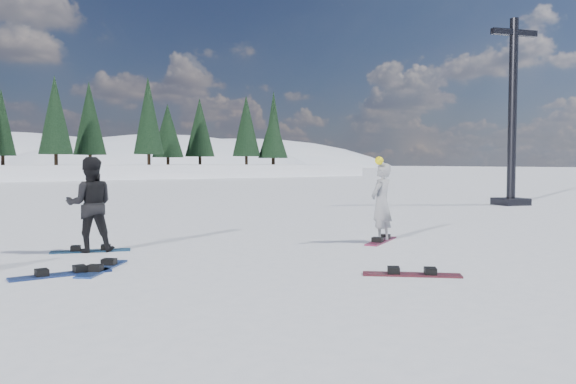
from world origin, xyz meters
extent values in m
plane|color=white|center=(0.00, 0.00, 0.00)|extent=(420.00, 420.00, 0.00)
ellipsoid|color=white|center=(110.00, 185.00, -13.86)|extent=(156.00, 120.00, 50.40)
ellipsoid|color=white|center=(60.00, 150.00, -12.38)|extent=(117.00, 90.00, 45.00)
cone|color=black|center=(2.24, 55.00, 5.25)|extent=(3.20, 3.20, 7.50)
cone|color=black|center=(6.71, 55.00, 5.25)|extent=(3.20, 3.20, 7.50)
cone|color=black|center=(11.18, 55.00, 5.25)|extent=(3.20, 3.20, 7.50)
cone|color=black|center=(15.65, 55.00, 5.25)|extent=(3.20, 3.20, 7.50)
cone|color=black|center=(20.12, 55.00, 5.25)|extent=(3.20, 3.20, 7.50)
cone|color=black|center=(24.59, 55.00, 5.25)|extent=(3.20, 3.20, 7.50)
cone|color=black|center=(29.06, 55.00, 5.25)|extent=(3.20, 3.20, 7.50)
cone|color=black|center=(33.53, 55.00, 5.25)|extent=(3.20, 3.20, 7.50)
cone|color=black|center=(38.00, 55.00, 5.25)|extent=(3.20, 3.20, 7.50)
cylinder|color=black|center=(13.76, 5.34, 3.81)|extent=(0.34, 0.34, 7.62)
cube|color=black|center=(13.76, 5.34, 7.05)|extent=(2.06, 0.90, 0.24)
cube|color=black|center=(13.76, 5.34, 0.14)|extent=(1.45, 1.45, 0.29)
imported|color=#AAABB0|center=(1.68, 0.65, 0.87)|extent=(0.73, 0.59, 1.74)
sphere|color=#FFE80D|center=(1.48, 0.53, 1.79)|extent=(0.18, 0.18, 0.18)
imported|color=black|center=(-3.98, 2.94, 0.93)|extent=(1.07, 0.93, 1.86)
cube|color=#942048|center=(1.68, 0.65, 0.01)|extent=(1.45, 0.96, 0.03)
cube|color=#185485|center=(-3.98, 2.94, 0.01)|extent=(1.50, 0.78, 0.03)
cube|color=navy|center=(-5.04, 0.83, 0.01)|extent=(1.50, 0.30, 0.03)
cube|color=navy|center=(-4.36, 0.95, 0.01)|extent=(1.18, 1.33, 0.03)
cube|color=maroon|center=(-0.59, -2.32, 0.01)|extent=(1.30, 1.21, 0.03)
camera|label=1|loc=(-7.13, -8.24, 1.75)|focal=35.00mm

